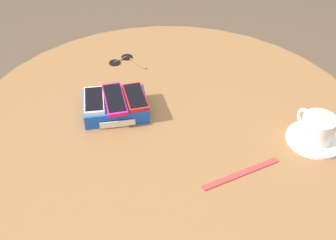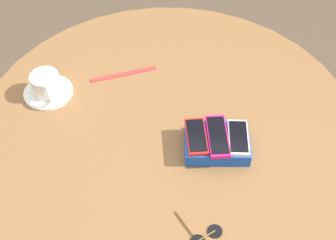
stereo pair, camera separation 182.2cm
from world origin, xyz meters
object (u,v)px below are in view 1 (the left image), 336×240
(phone_magenta, at_px, (114,99))
(lanyard_strap, at_px, (241,174))
(round_table, at_px, (168,151))
(phone_white, at_px, (94,100))
(phone_box, at_px, (115,106))
(phone_red, at_px, (135,97))
(saucer, at_px, (315,139))
(sunglasses, at_px, (123,60))
(coffee_cup, at_px, (317,127))

(phone_magenta, height_order, lanyard_strap, phone_magenta)
(round_table, relative_size, phone_white, 9.22)
(round_table, bearing_deg, phone_magenta, 155.68)
(phone_box, height_order, phone_red, phone_red)
(saucer, relative_size, lanyard_strap, 0.70)
(sunglasses, bearing_deg, coffee_cup, -39.40)
(phone_red, bearing_deg, phone_magenta, -172.32)
(round_table, distance_m, phone_magenta, 0.21)
(phone_white, bearing_deg, sunglasses, 75.15)
(saucer, xyz_separation_m, sunglasses, (-0.50, 0.41, -0.00))
(phone_white, bearing_deg, round_table, -17.58)
(phone_box, height_order, phone_white, phone_white)
(phone_red, distance_m, coffee_cup, 0.48)
(phone_box, bearing_deg, lanyard_strap, -40.07)
(round_table, height_order, sunglasses, sunglasses)
(saucer, distance_m, lanyard_strap, 0.24)
(phone_box, distance_m, phone_magenta, 0.03)
(lanyard_strap, xyz_separation_m, sunglasses, (-0.29, 0.52, 0.00))
(phone_red, bearing_deg, round_table, -40.03)
(round_table, xyz_separation_m, coffee_cup, (0.37, -0.08, 0.14))
(sunglasses, bearing_deg, phone_box, -93.43)
(phone_white, height_order, saucer, phone_white)
(lanyard_strap, bearing_deg, phone_box, 139.93)
(phone_white, xyz_separation_m, saucer, (0.57, -0.14, -0.04))
(coffee_cup, distance_m, lanyard_strap, 0.24)
(round_table, relative_size, sunglasses, 9.48)
(phone_magenta, distance_m, coffee_cup, 0.54)
(lanyard_strap, height_order, sunglasses, sunglasses)
(coffee_cup, xyz_separation_m, sunglasses, (-0.50, 0.41, -0.04))
(coffee_cup, height_order, sunglasses, coffee_cup)
(phone_magenta, height_order, phone_red, same)
(phone_box, bearing_deg, saucer, -15.93)
(phone_magenta, xyz_separation_m, sunglasses, (0.02, 0.27, -0.05))
(coffee_cup, relative_size, sunglasses, 0.95)
(round_table, bearing_deg, phone_red, 139.97)
(phone_box, xyz_separation_m, coffee_cup, (0.52, -0.15, 0.02))
(phone_red, xyz_separation_m, saucer, (0.46, -0.15, -0.04))
(round_table, relative_size, coffee_cup, 10.03)
(round_table, distance_m, phone_white, 0.25)
(phone_box, relative_size, sunglasses, 1.57)
(round_table, height_order, phone_white, phone_white)
(coffee_cup, relative_size, lanyard_strap, 0.53)
(coffee_cup, bearing_deg, phone_red, 161.90)
(phone_red, xyz_separation_m, lanyard_strap, (0.25, -0.26, -0.05))
(phone_magenta, bearing_deg, phone_white, -178.27)
(round_table, bearing_deg, phone_box, 154.74)
(phone_white, distance_m, coffee_cup, 0.59)
(lanyard_strap, bearing_deg, coffee_cup, 27.55)
(phone_box, distance_m, saucer, 0.54)
(phone_magenta, relative_size, saucer, 1.00)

